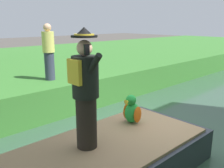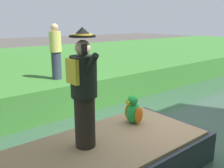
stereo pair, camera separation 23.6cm
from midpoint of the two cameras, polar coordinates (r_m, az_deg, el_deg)
ground_plane at (r=5.50m, az=10.71°, el=-14.53°), size 80.00×80.00×0.00m
canal_water at (r=5.48m, az=10.74°, el=-14.07°), size 5.31×48.00×0.10m
grass_bank_near at (r=11.86m, az=-22.95°, el=2.76°), size 11.09×48.00×0.99m
boat at (r=4.13m, az=-5.34°, el=-18.40°), size 1.84×4.22×0.61m
person_pirate at (r=3.68m, az=-8.02°, el=-1.49°), size 0.61×0.42×1.85m
parrot_plush at (r=4.78m, az=3.27°, el=-6.23°), size 0.36×0.35×0.57m
person_bystander at (r=7.26m, az=-15.45°, el=7.23°), size 0.34×0.34×1.60m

